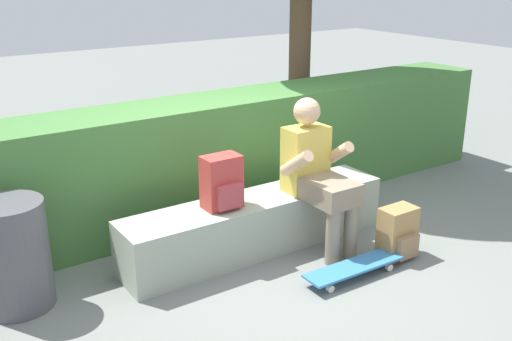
{
  "coord_description": "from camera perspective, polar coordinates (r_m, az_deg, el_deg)",
  "views": [
    {
      "loc": [
        -2.4,
        -3.21,
        2.17
      ],
      "look_at": [
        0.01,
        0.34,
        0.65
      ],
      "focal_mm": 41.81,
      "sensor_mm": 36.0,
      "label": 1
    }
  ],
  "objects": [
    {
      "name": "ground_plane",
      "position": [
        4.56,
        2.37,
        -8.95
      ],
      "size": [
        24.0,
        24.0,
        0.0
      ],
      "primitive_type": "plane",
      "color": "slate"
    },
    {
      "name": "bench_main",
      "position": [
        4.7,
        0.05,
        -5.09
      ],
      "size": [
        2.22,
        0.44,
        0.43
      ],
      "color": "#99A291",
      "rests_on": "ground"
    },
    {
      "name": "person_skater",
      "position": [
        4.62,
        5.85,
        -0.03
      ],
      "size": [
        0.49,
        0.62,
        1.18
      ],
      "color": "gold",
      "rests_on": "ground"
    },
    {
      "name": "skateboard_near_person",
      "position": [
        4.41,
        9.35,
        -9.13
      ],
      "size": [
        0.8,
        0.22,
        0.09
      ],
      "color": "teal",
      "rests_on": "ground"
    },
    {
      "name": "backpack_on_bench",
      "position": [
        4.38,
        -3.25,
        -1.2
      ],
      "size": [
        0.28,
        0.23,
        0.4
      ],
      "color": "#B23833",
      "rests_on": "bench_main"
    },
    {
      "name": "backpack_on_ground",
      "position": [
        4.71,
        13.43,
        -5.86
      ],
      "size": [
        0.28,
        0.23,
        0.4
      ],
      "color": "#A37A47",
      "rests_on": "ground"
    },
    {
      "name": "hedge_row",
      "position": [
        5.38,
        -2.71,
        1.63
      ],
      "size": [
        5.89,
        0.64,
        1.04
      ],
      "color": "#417337",
      "rests_on": "ground"
    },
    {
      "name": "trash_bin",
      "position": [
        4.19,
        -22.2,
        -7.53
      ],
      "size": [
        0.46,
        0.46,
        0.74
      ],
      "color": "#4C4C51",
      "rests_on": "ground"
    }
  ]
}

